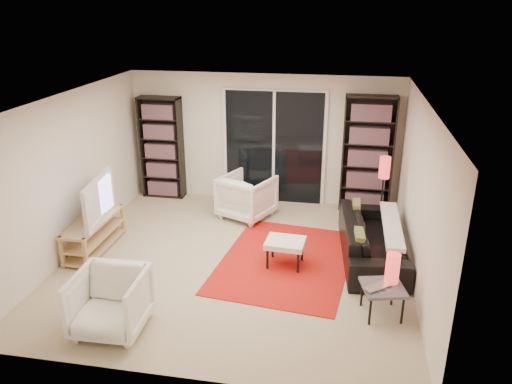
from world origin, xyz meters
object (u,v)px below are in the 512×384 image
ottoman (285,244)px  floor_lamp (384,176)px  bookshelf_right (367,155)px  sofa (371,239)px  armchair_back (247,196)px  side_table (383,289)px  bookshelf_left (162,148)px  tv_stand (94,234)px  armchair_front (110,302)px

ottoman → floor_lamp: floor_lamp is taller
floor_lamp → ottoman: bearing=-134.9°
bookshelf_right → ottoman: 2.70m
sofa → armchair_back: bearing=56.6°
side_table → sofa: bearing=93.2°
bookshelf_left → ottoman: bearing=-41.0°
armchair_back → tv_stand: bearing=62.0°
armchair_back → floor_lamp: 2.38m
ottoman → armchair_back: bearing=118.7°
tv_stand → ottoman: 2.96m
bookshelf_right → sofa: bookshelf_right is taller
bookshelf_left → floor_lamp: 4.19m
bookshelf_left → tv_stand: (-0.27, -2.35, -0.71)m
side_table → floor_lamp: (0.09, 2.41, 0.63)m
bookshelf_right → ottoman: bookshelf_right is taller
armchair_back → ottoman: bearing=142.3°
armchair_back → armchair_front: bearing=98.8°
armchair_back → armchair_front: size_ratio=1.04×
ottoman → bookshelf_right: bearing=63.4°
armchair_back → side_table: size_ratio=1.44×
floor_lamp → armchair_back: bearing=174.9°
bookshelf_left → sofa: bookshelf_left is taller
floor_lamp → armchair_front: bearing=-134.4°
bookshelf_left → sofa: 4.39m
armchair_back → bookshelf_right: bearing=-137.3°
bookshelf_right → tv_stand: bookshelf_right is taller
armchair_back → floor_lamp: (2.29, -0.20, 0.60)m
armchair_front → floor_lamp: floor_lamp is taller
bookshelf_right → sofa: 2.01m
sofa → armchair_front: bearing=122.7°
tv_stand → armchair_front: armchair_front is taller
side_table → armchair_front: bearing=-164.5°
sofa → armchair_back: (-2.12, 1.16, 0.08)m
tv_stand → floor_lamp: 4.65m
armchair_front → side_table: bearing=14.0°
armchair_front → side_table: size_ratio=1.38×
armchair_front → sofa: bearing=35.9°
bookshelf_left → tv_stand: 2.47m
armchair_back → sofa: bearing=174.9°
armchair_back → armchair_front: (-0.92, -3.49, -0.01)m
bookshelf_right → sofa: size_ratio=0.99×
side_table → floor_lamp: floor_lamp is taller
tv_stand → side_table: (4.27, -0.98, 0.09)m
tv_stand → floor_lamp: size_ratio=1.02×
bookshelf_left → side_table: size_ratio=3.32×
bookshelf_left → armchair_back: (1.80, -0.71, -0.59)m
floor_lamp → bookshelf_left: bearing=167.4°
side_table → floor_lamp: bearing=87.9°
bookshelf_right → side_table: bearing=-87.4°
sofa → tv_stand: bearing=91.8°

